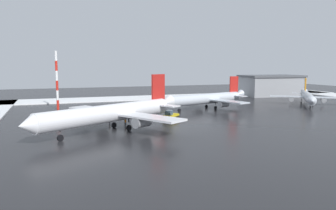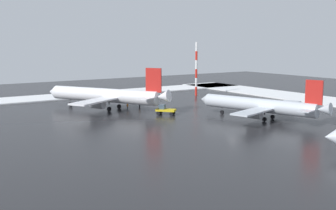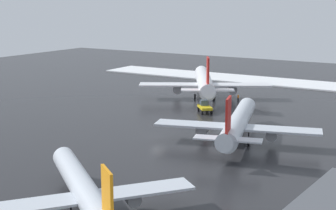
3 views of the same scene
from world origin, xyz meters
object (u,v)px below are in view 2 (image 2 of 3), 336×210
ground_crew_beside_wing (140,103)px  antenna_mast (196,69)px  airplane_parked_starboard (261,105)px  ground_crew_mid_apron (127,106)px  airplane_foreground_jet (107,95)px  pushback_tug (165,110)px

ground_crew_beside_wing → antenna_mast: 30.22m
airplane_parked_starboard → ground_crew_mid_apron: airplane_parked_starboard is taller
airplane_foreground_jet → ground_crew_mid_apron: size_ratio=19.74×
ground_crew_beside_wing → pushback_tug: bearing=-14.1°
ground_crew_mid_apron → antenna_mast: (13.12, -32.33, 7.64)m
airplane_parked_starboard → pushback_tug: size_ratio=6.41×
ground_crew_mid_apron → airplane_foreground_jet: bearing=-25.7°
pushback_tug → antenna_mast: antenna_mast is taller
airplane_parked_starboard → ground_crew_beside_wing: size_ratio=18.47×
antenna_mast → airplane_parked_starboard: bearing=161.8°
airplane_parked_starboard → antenna_mast: 44.31m
airplane_parked_starboard → pushback_tug: bearing=24.7°
pushback_tug → antenna_mast: 38.58m
airplane_parked_starboard → antenna_mast: bearing=-34.7°
pushback_tug → antenna_mast: (24.90, -28.53, 7.33)m
ground_crew_mid_apron → pushback_tug: bearing=122.0°
ground_crew_beside_wing → airplane_parked_starboard: bearing=14.5°
airplane_foreground_jet → ground_crew_mid_apron: airplane_foreground_jet is taller
pushback_tug → antenna_mast: bearing=-89.5°
ground_crew_beside_wing → antenna_mast: (10.58, -27.25, 7.64)m
ground_crew_mid_apron → ground_crew_beside_wing: bearing=-139.2°
airplane_foreground_jet → ground_crew_beside_wing: size_ratio=19.74×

